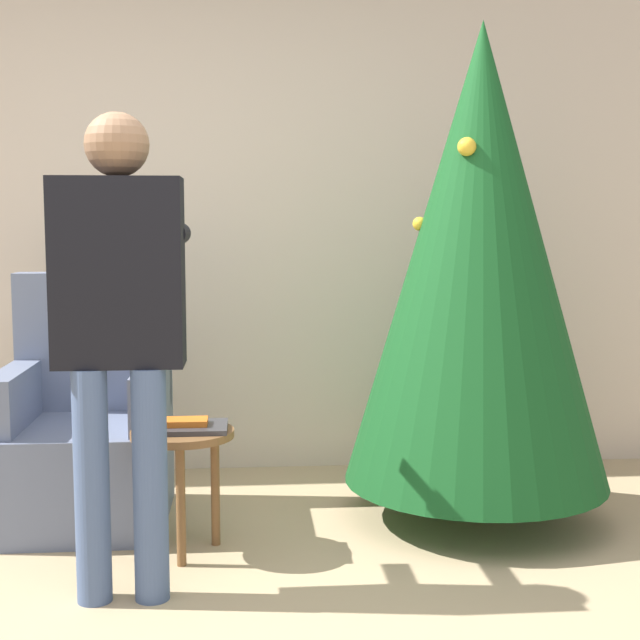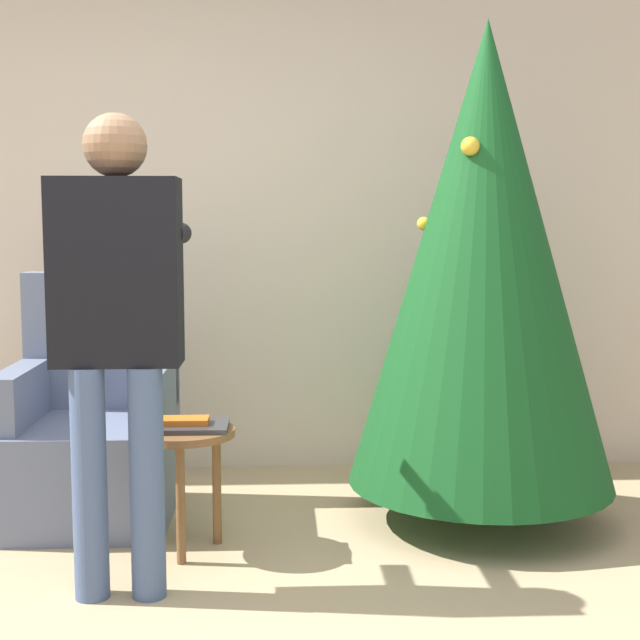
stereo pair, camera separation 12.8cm
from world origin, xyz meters
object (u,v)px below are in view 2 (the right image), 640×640
at_px(person_standing, 117,309).
at_px(armchair, 94,435).
at_px(side_stool, 184,449).
at_px(christmas_tree, 484,256).

bearing_deg(person_standing, armchair, 107.84).
distance_m(person_standing, side_stool, 0.73).
distance_m(christmas_tree, person_standing, 1.59).
bearing_deg(armchair, person_standing, -72.16).
height_order(person_standing, side_stool, person_standing).
bearing_deg(armchair, christmas_tree, -5.34).
bearing_deg(christmas_tree, side_stool, -166.51).
xyz_separation_m(armchair, side_stool, (0.45, -0.46, 0.05)).
bearing_deg(christmas_tree, armchair, 174.66).
distance_m(christmas_tree, side_stool, 1.49).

